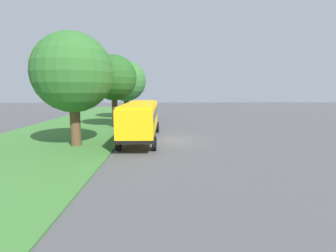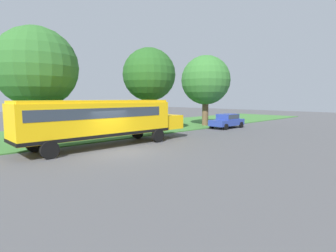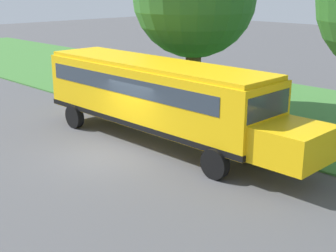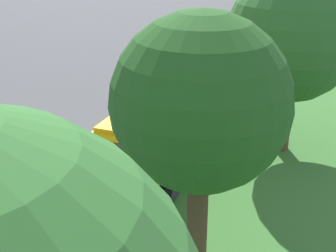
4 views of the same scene
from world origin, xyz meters
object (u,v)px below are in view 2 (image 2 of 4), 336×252
object	(u,v)px
school_bus	(102,119)
oak_tree_far_end	(205,81)
car_blue_nearest	(227,120)
stop_sign	(161,115)
oak_tree_roadside_mid	(150,75)
oak_tree_beside_bus	(37,66)

from	to	relation	value
school_bus	oak_tree_far_end	distance (m)	16.38
car_blue_nearest	oak_tree_far_end	world-z (taller)	oak_tree_far_end
school_bus	car_blue_nearest	distance (m)	15.67
oak_tree_far_end	stop_sign	size ratio (longest dim) A/B	3.01
oak_tree_roadside_mid	oak_tree_far_end	bearing A→B (deg)	90.20
oak_tree_roadside_mid	oak_tree_far_end	world-z (taller)	oak_tree_far_end
oak_tree_far_end	oak_tree_beside_bus	bearing A→B (deg)	-93.91
oak_tree_beside_bus	stop_sign	bearing A→B (deg)	75.29
school_bus	stop_sign	world-z (taller)	school_bus
car_blue_nearest	stop_sign	distance (m)	8.42
school_bus	oak_tree_far_end	world-z (taller)	oak_tree_far_end
oak_tree_beside_bus	stop_sign	size ratio (longest dim) A/B	3.07
oak_tree_beside_bus	stop_sign	distance (m)	10.96
oak_tree_beside_bus	oak_tree_roadside_mid	xyz separation A→B (m)	(1.27, 9.69, -0.13)
car_blue_nearest	oak_tree_far_end	bearing A→B (deg)	-179.81
school_bus	oak_tree_roadside_mid	world-z (taller)	oak_tree_roadside_mid
oak_tree_far_end	oak_tree_roadside_mid	bearing A→B (deg)	-89.80
school_bus	stop_sign	bearing A→B (deg)	106.69
oak_tree_roadside_mid	stop_sign	bearing A→B (deg)	9.62
school_bus	oak_tree_roadside_mid	size ratio (longest dim) A/B	1.55
car_blue_nearest	oak_tree_roadside_mid	distance (m)	10.09
school_bus	car_blue_nearest	bearing A→B (deg)	91.59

